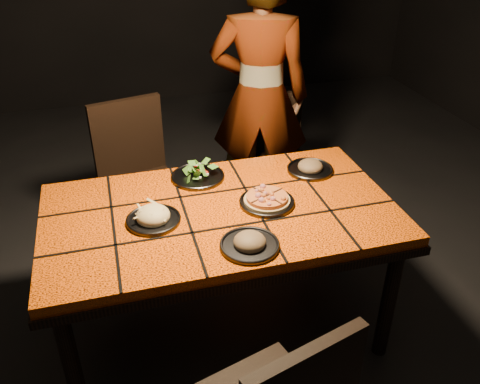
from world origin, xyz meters
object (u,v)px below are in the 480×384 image
object	(u,v)px
chair_far_right	(273,147)
plate_pizza	(267,201)
diner	(260,97)
dining_table	(221,223)
plate_pasta	(153,217)
chair_far_left	(137,170)

from	to	relation	value
chair_far_right	plate_pizza	world-z (taller)	chair_far_right
diner	plate_pizza	bearing A→B (deg)	93.03
dining_table	plate_pasta	size ratio (longest dim) A/B	6.72
chair_far_right	plate_pasta	xyz separation A→B (m)	(-0.93, -1.09, 0.29)
diner	plate_pasta	world-z (taller)	diner
dining_table	plate_pasta	xyz separation A→B (m)	(-0.31, -0.02, 0.10)
dining_table	chair_far_right	size ratio (longest dim) A/B	1.92
plate_pizza	chair_far_right	bearing A→B (deg)	69.43
dining_table	diner	bearing A→B (deg)	63.60
chair_far_right	plate_pasta	distance (m)	1.46
plate_pasta	diner	bearing A→B (deg)	52.08
chair_far_left	diner	xyz separation A→B (m)	(0.83, 0.18, 0.31)
dining_table	plate_pizza	size ratio (longest dim) A/B	5.65
plate_pasta	plate_pizza	bearing A→B (deg)	0.46
dining_table	plate_pasta	distance (m)	0.32
chair_far_left	plate_pasta	size ratio (longest dim) A/B	3.98
diner	plate_pizza	world-z (taller)	diner
diner	dining_table	bearing A→B (deg)	82.29
chair_far_right	plate_pizza	distance (m)	1.19
chair_far_left	plate_pizza	world-z (taller)	chair_far_left
diner	plate_pasta	xyz separation A→B (m)	(-0.82, -1.05, -0.09)
chair_far_left	chair_far_right	bearing A→B (deg)	-0.79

